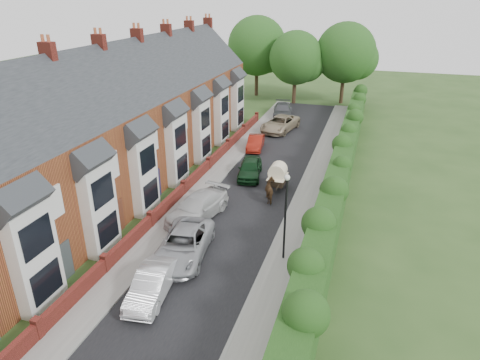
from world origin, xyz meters
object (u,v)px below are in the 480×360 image
(car_silver_a, at_px, (152,284))
(car_beige, at_px, (280,124))
(horse_cart, at_px, (278,175))
(lamppost, at_px, (286,207))
(horse, at_px, (271,191))
(car_green, at_px, (250,168))
(car_white, at_px, (197,207))
(car_grey, at_px, (283,110))
(car_silver_b, at_px, (184,244))
(car_red, at_px, (255,143))

(car_silver_a, height_order, car_beige, car_beige)
(car_silver_a, relative_size, horse_cart, 1.45)
(lamppost, bearing_deg, horse, 109.13)
(horse_cart, bearing_deg, car_green, 147.32)
(horse_cart, bearing_deg, car_white, -124.20)
(car_silver_a, relative_size, car_grey, 0.81)
(car_grey, bearing_deg, lamppost, -88.68)
(car_grey, xyz_separation_m, horse_cart, (4.00, -20.11, 0.46))
(horse_cart, bearing_deg, car_grey, 101.26)
(car_green, xyz_separation_m, horse_cart, (2.65, -1.70, 0.48))
(car_white, height_order, car_grey, car_white)
(lamppost, distance_m, horse, 7.74)
(car_silver_b, distance_m, horse, 8.79)
(car_silver_a, height_order, car_white, car_white)
(lamppost, height_order, horse_cart, lamppost)
(lamppost, height_order, horse, lamppost)
(car_green, relative_size, car_beige, 0.76)
(car_silver_b, height_order, car_white, car_white)
(car_grey, relative_size, horse_cart, 1.78)
(car_silver_a, bearing_deg, horse_cart, 69.81)
(car_green, bearing_deg, car_silver_b, -101.93)
(car_silver_b, xyz_separation_m, car_white, (-0.99, 4.35, 0.01))
(car_white, height_order, car_red, car_white)
(car_silver_b, height_order, car_green, car_silver_b)
(car_green, relative_size, horse_cart, 1.46)
(car_red, xyz_separation_m, horse, (4.00, -10.18, 0.14))
(car_silver_a, height_order, horse_cart, horse_cart)
(car_silver_b, bearing_deg, horse, 62.05)
(car_silver_b, bearing_deg, lamppost, 6.09)
(car_white, bearing_deg, horse, 56.29)
(car_silver_a, height_order, horse, horse)
(car_silver_a, xyz_separation_m, car_white, (-0.95, 7.98, 0.08))
(car_green, relative_size, car_grey, 0.82)
(car_red, bearing_deg, lamppost, -77.96)
(car_silver_a, distance_m, horse_cart, 14.21)
(lamppost, xyz_separation_m, horse, (-2.40, 6.91, -2.52))
(car_green, bearing_deg, horse, -64.43)
(car_red, xyz_separation_m, car_grey, (0.00, 11.91, 0.12))
(lamppost, bearing_deg, car_silver_b, -165.97)
(lamppost, height_order, car_silver_b, lamppost)
(car_white, xyz_separation_m, car_green, (1.36, 7.59, -0.04))
(car_silver_b, relative_size, horse, 3.02)
(car_beige, distance_m, horse_cart, 14.83)
(lamppost, distance_m, car_silver_b, 6.12)
(car_grey, distance_m, horse, 22.45)
(car_grey, bearing_deg, car_white, -101.13)
(car_white, bearing_deg, car_red, 101.94)
(car_white, height_order, car_beige, car_beige)
(car_beige, relative_size, horse_cart, 1.93)
(car_red, bearing_deg, car_grey, 81.52)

